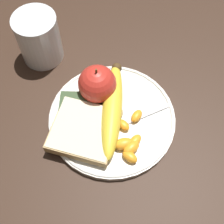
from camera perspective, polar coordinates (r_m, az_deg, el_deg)
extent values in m
plane|color=#332116|center=(0.58, 0.00, -1.51)|extent=(3.00, 3.00, 0.00)
cylinder|color=silver|center=(0.57, 0.00, -1.24)|extent=(0.23, 0.23, 0.01)
torus|color=silver|center=(0.57, 0.00, -0.96)|extent=(0.23, 0.23, 0.01)
cylinder|color=silver|center=(0.64, -13.23, 12.98)|extent=(0.08, 0.08, 0.10)
cylinder|color=orange|center=(0.65, -13.08, 12.50)|extent=(0.07, 0.07, 0.08)
sphere|color=red|center=(0.56, -2.72, 5.14)|extent=(0.07, 0.07, 0.07)
cylinder|color=brown|center=(0.53, -2.89, 7.47)|extent=(0.00, 0.00, 0.01)
ellipsoid|color=yellow|center=(0.56, 0.22, 0.52)|extent=(0.04, 0.20, 0.04)
sphere|color=#473319|center=(0.60, 0.86, 8.06)|extent=(0.02, 0.02, 0.02)
cube|color=tan|center=(0.55, -5.06, -3.37)|extent=(0.13, 0.13, 0.02)
cube|color=beige|center=(0.55, -5.06, -3.37)|extent=(0.13, 0.12, 0.02)
cube|color=silver|center=(0.57, 4.43, -0.71)|extent=(0.12, 0.07, 0.00)
cube|color=silver|center=(0.55, -4.21, -4.27)|extent=(0.06, 0.05, 0.00)
cube|color=silver|center=(0.57, -6.96, 1.43)|extent=(0.05, 0.04, 0.02)
cube|color=#334728|center=(0.56, -7.08, 1.98)|extent=(0.05, 0.04, 0.00)
ellipsoid|color=orange|center=(0.56, 4.53, -1.13)|extent=(0.03, 0.03, 0.02)
ellipsoid|color=orange|center=(0.55, -0.36, -2.95)|extent=(0.03, 0.04, 0.02)
ellipsoid|color=orange|center=(0.53, 3.54, -6.56)|extent=(0.04, 0.04, 0.02)
ellipsoid|color=orange|center=(0.53, 3.29, -8.17)|extent=(0.03, 0.03, 0.02)
ellipsoid|color=orange|center=(0.54, 2.17, -5.85)|extent=(0.04, 0.03, 0.02)
ellipsoid|color=orange|center=(0.54, -1.31, -3.99)|extent=(0.03, 0.03, 0.02)
ellipsoid|color=orange|center=(0.55, 2.06, -2.37)|extent=(0.03, 0.03, 0.01)
ellipsoid|color=orange|center=(0.54, 4.24, -5.29)|extent=(0.03, 0.03, 0.02)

